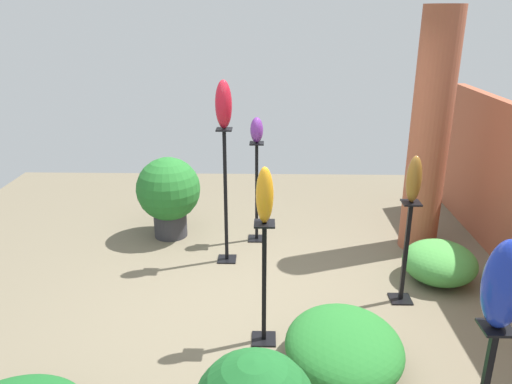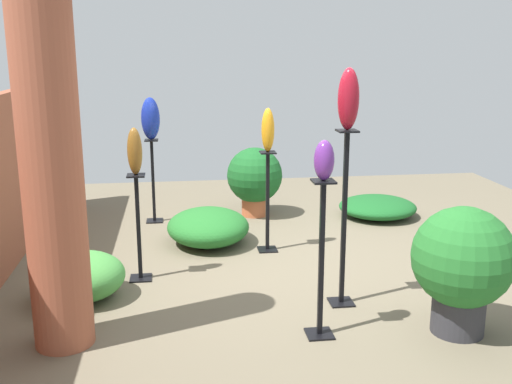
{
  "view_description": "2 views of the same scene",
  "coord_description": "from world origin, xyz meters",
  "px_view_note": "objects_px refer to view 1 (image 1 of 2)",
  "views": [
    {
      "loc": [
        4.0,
        0.11,
        2.58
      ],
      "look_at": [
        0.03,
        0.02,
        1.14
      ],
      "focal_mm": 35.0,
      "sensor_mm": 36.0,
      "label": 1
    },
    {
      "loc": [
        -5.46,
        1.01,
        2.12
      ],
      "look_at": [
        -0.01,
        0.29,
        0.77
      ],
      "focal_mm": 42.0,
      "sensor_mm": 36.0,
      "label": 2
    }
  ],
  "objects_px": {
    "pedestal_ruby": "(226,202)",
    "art_vase_cobalt": "(504,285)",
    "art_vase_violet": "(257,130)",
    "art_vase_bronze": "(414,179)",
    "brick_pillar": "(430,135)",
    "pedestal_violet": "(257,197)",
    "art_vase_amber": "(265,195)",
    "art_vase_ruby": "(224,104)",
    "pedestal_bronze": "(405,257)",
    "pedestal_amber": "(264,289)",
    "potted_plant_mid_left": "(169,192)"
  },
  "relations": [
    {
      "from": "pedestal_ruby",
      "to": "potted_plant_mid_left",
      "type": "relative_size",
      "value": 1.5
    },
    {
      "from": "pedestal_bronze",
      "to": "art_vase_cobalt",
      "type": "relative_size",
      "value": 1.98
    },
    {
      "from": "pedestal_bronze",
      "to": "potted_plant_mid_left",
      "type": "xyz_separation_m",
      "value": [
        -1.4,
        -2.44,
        0.11
      ]
    },
    {
      "from": "brick_pillar",
      "to": "pedestal_bronze",
      "type": "relative_size",
      "value": 2.66
    },
    {
      "from": "pedestal_amber",
      "to": "pedestal_bronze",
      "type": "xyz_separation_m",
      "value": [
        -0.64,
        1.29,
        -0.03
      ]
    },
    {
      "from": "brick_pillar",
      "to": "pedestal_ruby",
      "type": "bearing_deg",
      "value": -79.45
    },
    {
      "from": "pedestal_violet",
      "to": "art_vase_amber",
      "type": "distance_m",
      "value": 2.09
    },
    {
      "from": "art_vase_amber",
      "to": "potted_plant_mid_left",
      "type": "bearing_deg",
      "value": -150.65
    },
    {
      "from": "pedestal_bronze",
      "to": "art_vase_violet",
      "type": "bearing_deg",
      "value": -133.25
    },
    {
      "from": "potted_plant_mid_left",
      "to": "art_vase_violet",
      "type": "bearing_deg",
      "value": 85.18
    },
    {
      "from": "pedestal_amber",
      "to": "art_vase_ruby",
      "type": "xyz_separation_m",
      "value": [
        -1.42,
        -0.42,
        1.23
      ]
    },
    {
      "from": "art_vase_ruby",
      "to": "art_vase_cobalt",
      "type": "bearing_deg",
      "value": 31.62
    },
    {
      "from": "brick_pillar",
      "to": "art_vase_violet",
      "type": "relative_size",
      "value": 9.22
    },
    {
      "from": "pedestal_amber",
      "to": "pedestal_violet",
      "type": "relative_size",
      "value": 0.89
    },
    {
      "from": "art_vase_amber",
      "to": "art_vase_cobalt",
      "type": "relative_size",
      "value": 0.89
    },
    {
      "from": "art_vase_cobalt",
      "to": "art_vase_violet",
      "type": "bearing_deg",
      "value": -157.54
    },
    {
      "from": "art_vase_cobalt",
      "to": "art_vase_amber",
      "type": "bearing_deg",
      "value": -135.56
    },
    {
      "from": "art_vase_ruby",
      "to": "art_vase_cobalt",
      "type": "xyz_separation_m",
      "value": [
        2.66,
        1.64,
        -0.44
      ]
    },
    {
      "from": "art_vase_violet",
      "to": "art_vase_bronze",
      "type": "bearing_deg",
      "value": 46.75
    },
    {
      "from": "pedestal_amber",
      "to": "art_vase_violet",
      "type": "bearing_deg",
      "value": -177.08
    },
    {
      "from": "pedestal_violet",
      "to": "art_vase_cobalt",
      "type": "height_order",
      "value": "art_vase_cobalt"
    },
    {
      "from": "pedestal_amber",
      "to": "art_vase_bronze",
      "type": "bearing_deg",
      "value": 116.43
    },
    {
      "from": "art_vase_bronze",
      "to": "art_vase_cobalt",
      "type": "xyz_separation_m",
      "value": [
        1.89,
        -0.07,
        0.07
      ]
    },
    {
      "from": "pedestal_ruby",
      "to": "brick_pillar",
      "type": "bearing_deg",
      "value": 100.55
    },
    {
      "from": "pedestal_amber",
      "to": "art_vase_amber",
      "type": "distance_m",
      "value": 0.8
    },
    {
      "from": "pedestal_bronze",
      "to": "pedestal_violet",
      "type": "xyz_separation_m",
      "value": [
        -1.31,
        -1.39,
        0.1
      ]
    },
    {
      "from": "art_vase_ruby",
      "to": "potted_plant_mid_left",
      "type": "bearing_deg",
      "value": -130.5
    },
    {
      "from": "art_vase_violet",
      "to": "potted_plant_mid_left",
      "type": "bearing_deg",
      "value": -94.82
    },
    {
      "from": "art_vase_violet",
      "to": "potted_plant_mid_left",
      "type": "distance_m",
      "value": 1.31
    },
    {
      "from": "art_vase_amber",
      "to": "art_vase_ruby",
      "type": "distance_m",
      "value": 1.54
    },
    {
      "from": "pedestal_amber",
      "to": "art_vase_ruby",
      "type": "bearing_deg",
      "value": -163.62
    },
    {
      "from": "pedestal_violet",
      "to": "brick_pillar",
      "type": "bearing_deg",
      "value": 86.08
    },
    {
      "from": "pedestal_ruby",
      "to": "art_vase_ruby",
      "type": "relative_size",
      "value": 3.04
    },
    {
      "from": "art_vase_amber",
      "to": "art_vase_ruby",
      "type": "relative_size",
      "value": 0.92
    },
    {
      "from": "art_vase_ruby",
      "to": "art_vase_cobalt",
      "type": "distance_m",
      "value": 3.16
    },
    {
      "from": "pedestal_bronze",
      "to": "art_vase_violet",
      "type": "xyz_separation_m",
      "value": [
        -1.31,
        -1.39,
        0.89
      ]
    },
    {
      "from": "pedestal_violet",
      "to": "art_vase_ruby",
      "type": "height_order",
      "value": "art_vase_ruby"
    },
    {
      "from": "pedestal_amber",
      "to": "art_vase_violet",
      "type": "distance_m",
      "value": 2.13
    },
    {
      "from": "art_vase_bronze",
      "to": "potted_plant_mid_left",
      "type": "relative_size",
      "value": 0.43
    },
    {
      "from": "brick_pillar",
      "to": "pedestal_bronze",
      "type": "distance_m",
      "value": 1.55
    },
    {
      "from": "pedestal_amber",
      "to": "pedestal_violet",
      "type": "distance_m",
      "value": 1.96
    },
    {
      "from": "pedestal_amber",
      "to": "potted_plant_mid_left",
      "type": "height_order",
      "value": "pedestal_amber"
    },
    {
      "from": "pedestal_amber",
      "to": "pedestal_bronze",
      "type": "distance_m",
      "value": 1.44
    },
    {
      "from": "brick_pillar",
      "to": "art_vase_bronze",
      "type": "distance_m",
      "value": 1.28
    },
    {
      "from": "art_vase_amber",
      "to": "potted_plant_mid_left",
      "type": "distance_m",
      "value": 2.45
    },
    {
      "from": "pedestal_amber",
      "to": "art_vase_violet",
      "type": "height_order",
      "value": "art_vase_violet"
    },
    {
      "from": "art_vase_ruby",
      "to": "art_vase_bronze",
      "type": "bearing_deg",
      "value": 65.65
    },
    {
      "from": "art_vase_amber",
      "to": "potted_plant_mid_left",
      "type": "xyz_separation_m",
      "value": [
        -2.04,
        -1.15,
        -0.73
      ]
    },
    {
      "from": "pedestal_ruby",
      "to": "art_vase_cobalt",
      "type": "height_order",
      "value": "art_vase_cobalt"
    },
    {
      "from": "pedestal_amber",
      "to": "pedestal_bronze",
      "type": "relative_size",
      "value": 1.07
    }
  ]
}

